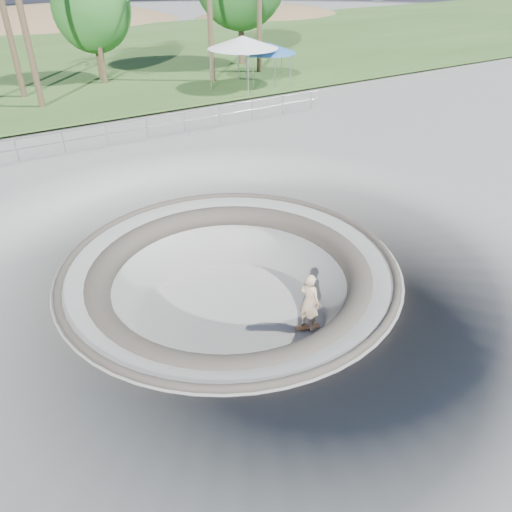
{
  "coord_description": "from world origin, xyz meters",
  "views": [
    {
      "loc": [
        -5.95,
        -11.3,
        8.3
      ],
      "look_at": [
        1.05,
        0.18,
        -0.1
      ],
      "focal_mm": 35.0,
      "sensor_mm": 36.0,
      "label": 1
    }
  ],
  "objects": [
    {
      "name": "grass_strip",
      "position": [
        0.0,
        34.0,
        0.22
      ],
      "size": [
        180.0,
        36.0,
        0.12
      ],
      "color": "#325522",
      "rests_on": "ground"
    },
    {
      "name": "canopy_blue",
      "position": [
        12.85,
        18.0,
        2.59
      ],
      "size": [
        4.89,
        4.89,
        2.64
      ],
      "color": "#95999D",
      "rests_on": "ground"
    },
    {
      "name": "bushy_tree_mid",
      "position": [
        3.78,
        25.44,
        4.76
      ],
      "size": [
        5.13,
        4.67,
        7.41
      ],
      "color": "brown",
      "rests_on": "ground"
    },
    {
      "name": "skate_bowl",
      "position": [
        0.0,
        0.0,
        -1.83
      ],
      "size": [
        14.0,
        14.0,
        4.1
      ],
      "color": "gray",
      "rests_on": "ground"
    },
    {
      "name": "safety_railing",
      "position": [
        0.0,
        12.0,
        0.69
      ],
      "size": [
        25.0,
        0.06,
        1.03
      ],
      "color": "#95999D",
      "rests_on": "ground"
    },
    {
      "name": "canopy_white",
      "position": [
        10.94,
        18.0,
        3.08
      ],
      "size": [
        5.82,
        5.82,
        3.2
      ],
      "color": "#95999D",
      "rests_on": "ground"
    },
    {
      "name": "ground",
      "position": [
        0.0,
        0.0,
        0.0
      ],
      "size": [
        180.0,
        180.0,
        0.0
      ],
      "primitive_type": "plane",
      "color": "gray",
      "rests_on": "ground"
    },
    {
      "name": "distant_hills",
      "position": [
        3.78,
        57.17,
        -7.02
      ],
      "size": [
        103.2,
        45.0,
        28.6
      ],
      "color": "brown",
      "rests_on": "ground"
    },
    {
      "name": "skateboard",
      "position": [
        1.69,
        -1.87,
        -1.84
      ],
      "size": [
        0.81,
        0.47,
        0.08
      ],
      "color": "brown",
      "rests_on": "ground"
    },
    {
      "name": "skater",
      "position": [
        1.69,
        -1.87,
        -0.85
      ],
      "size": [
        0.66,
        0.82,
        1.94
      ],
      "primitive_type": "imported",
      "rotation": [
        0.0,
        0.0,
        1.88
      ],
      "color": "#D7B48B",
      "rests_on": "skateboard"
    }
  ]
}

